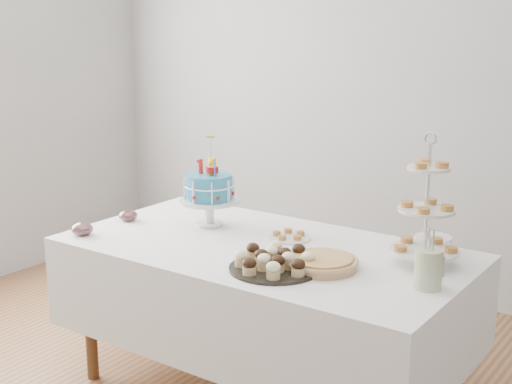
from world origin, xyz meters
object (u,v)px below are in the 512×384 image
Objects in this scene: birthday_cake at (209,202)px; tiered_stand at (427,211)px; table at (264,291)px; cupcake_tray at (275,260)px; pie at (322,262)px; pastry_plate at (289,236)px; plate_stack at (433,243)px; utensil_pitcher at (429,267)px; jam_bowl_b at (128,216)px; jam_bowl_a at (82,229)px.

tiered_stand is at bearing 3.45° from birthday_cake.
cupcake_tray reaches higher than table.
birthday_cake is 0.85m from pie.
tiered_stand is 2.76× the size of pastry_plate.
table is 0.57m from birthday_cake.
utensil_pitcher is (0.17, -0.47, 0.05)m from plate_stack.
pie is 3.18× the size of jam_bowl_b.
pastry_plate is at bearing -178.39° from tiered_stand.
plate_stack reaches higher than jam_bowl_b.
pie is at bearing -138.11° from tiered_stand.
jam_bowl_b is (-0.41, -0.17, -0.10)m from birthday_cake.
plate_stack is at bearing 84.39° from utensil_pitcher.
plate_stack is 1.72× the size of jam_bowl_b.
plate_stack is 1.70m from jam_bowl_a.
pie is at bearing -16.19° from birthday_cake.
jam_bowl_a is (-0.87, -0.54, 0.02)m from pastry_plate.
tiered_stand is at bearing 8.79° from jam_bowl_b.
table is 0.88m from jam_bowl_b.
jam_bowl_b is (-1.56, -0.24, -0.22)m from tiered_stand.
plate_stack is at bearing 101.32° from tiered_stand.
jam_bowl_b is (-1.22, 0.06, -0.00)m from pie.
jam_bowl_b is at bearing -163.41° from plate_stack.
utensil_pitcher is at bearing 10.04° from jam_bowl_a.
table is at bearing -165.21° from tiered_stand.
cupcake_tray reaches higher than pie.
tiered_stand is (0.34, 0.30, 0.22)m from pie.
tiered_stand is at bearing 14.79° from table.
jam_bowl_a reaches higher than pie.
pastry_plate is at bearing 140.85° from pie.
pastry_plate is (-0.68, -0.02, -0.23)m from tiered_stand.
jam_bowl_b is 1.68m from utensil_pitcher.
birthday_cake is 1.15m from tiered_stand.
utensil_pitcher reaches higher than pie.
utensil_pitcher reaches higher than pastry_plate.
jam_bowl_a is (-1.56, -0.56, -0.21)m from tiered_stand.
jam_bowl_b is 0.41× the size of utensil_pitcher.
tiered_stand reaches higher than plate_stack.
tiered_stand reaches higher than jam_bowl_b.
utensil_pitcher is at bearing 5.19° from pie.
tiered_stand reaches higher than cupcake_tray.
pie is 1.25m from jam_bowl_a.
pastry_plate is (-0.64, -0.23, -0.02)m from plate_stack.
pie is 1.50× the size of pastry_plate.
pastry_plate is at bearing 31.69° from jam_bowl_a.
table is at bearing 3.50° from jam_bowl_b.
table is 19.21× the size of jam_bowl_b.
plate_stack is 0.81× the size of pastry_plate.
birthday_cake is 0.75m from cupcake_tray.
cupcake_tray is 0.64m from utensil_pitcher.
cupcake_tray is 1.07m from jam_bowl_a.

